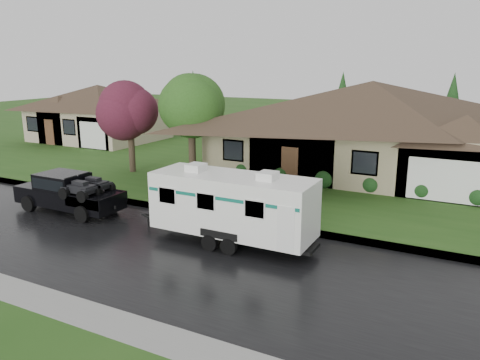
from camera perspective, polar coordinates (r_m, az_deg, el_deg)
ground at (r=18.36m, az=-0.81°, el=-7.62°), size 140.00×140.00×0.00m
road at (r=16.76m, az=-4.09°, el=-9.83°), size 140.00×8.00×0.01m
curb at (r=20.21m, az=2.22°, el=-5.32°), size 140.00×0.50×0.15m
lawn at (r=31.80m, az=12.08°, el=1.58°), size 140.00×26.00×0.15m
house_main at (r=29.60m, az=16.12°, el=7.34°), size 19.44×10.80×6.90m
house_far at (r=43.12m, az=-16.75°, el=8.42°), size 10.80×8.64×5.80m
tree_left_green at (r=27.11m, az=-5.99°, el=9.13°), size 3.77×3.77×6.25m
tree_red at (r=29.64m, az=-13.32°, el=8.20°), size 3.30×3.30×5.47m
shrub_row at (r=25.81m, az=12.99°, el=-0.04°), size 13.60×1.00×1.00m
pickup_truck at (r=23.30m, az=-20.32°, el=-1.29°), size 5.39×2.05×1.80m
travel_trailer at (r=17.78m, az=-0.90°, el=-2.93°), size 6.65×2.34×2.98m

